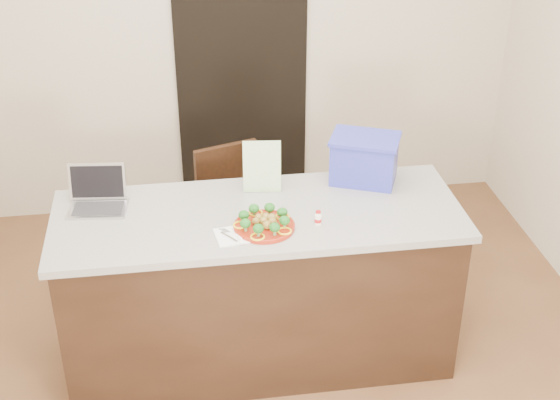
{
  "coord_description": "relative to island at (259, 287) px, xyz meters",
  "views": [
    {
      "loc": [
        -0.38,
        -3.09,
        2.91
      ],
      "look_at": [
        0.1,
        0.2,
        1.01
      ],
      "focal_mm": 50.0,
      "sensor_mm": 36.0,
      "label": 1
    }
  ],
  "objects": [
    {
      "name": "ground",
      "position": [
        0.0,
        -0.25,
        -0.46
      ],
      "size": [
        4.0,
        4.0,
        0.0
      ],
      "primitive_type": "plane",
      "color": "brown",
      "rests_on": "ground"
    },
    {
      "name": "room_shell",
      "position": [
        0.0,
        -0.25,
        1.16
      ],
      "size": [
        4.0,
        4.0,
        4.0
      ],
      "color": "white",
      "rests_on": "ground"
    },
    {
      "name": "doorway",
      "position": [
        0.1,
        1.73,
        0.54
      ],
      "size": [
        0.9,
        0.02,
        2.0
      ],
      "primitive_type": "cube",
      "color": "black",
      "rests_on": "ground"
    },
    {
      "name": "island",
      "position": [
        0.0,
        0.0,
        0.0
      ],
      "size": [
        2.06,
        0.76,
        0.92
      ],
      "color": "black",
      "rests_on": "ground"
    },
    {
      "name": "plate",
      "position": [
        0.01,
        -0.15,
        0.47
      ],
      "size": [
        0.3,
        0.3,
        0.02
      ],
      "rotation": [
        0.0,
        0.0,
        0.41
      ],
      "color": "maroon",
      "rests_on": "island"
    },
    {
      "name": "meatballs",
      "position": [
        0.01,
        -0.15,
        0.5
      ],
      "size": [
        0.12,
        0.12,
        0.04
      ],
      "color": "olive",
      "rests_on": "plate"
    },
    {
      "name": "broccoli",
      "position": [
        0.01,
        -0.15,
        0.52
      ],
      "size": [
        0.24,
        0.24,
        0.04
      ],
      "color": "#144C15",
      "rests_on": "plate"
    },
    {
      "name": "pepper_rings",
      "position": [
        0.01,
        -0.15,
        0.48
      ],
      "size": [
        0.29,
        0.29,
        0.01
      ],
      "color": "yellow",
      "rests_on": "plate"
    },
    {
      "name": "napkin",
      "position": [
        -0.14,
        -0.2,
        0.46
      ],
      "size": [
        0.19,
        0.19,
        0.01
      ],
      "primitive_type": "cube",
      "rotation": [
        0.0,
        0.0,
        0.13
      ],
      "color": "white",
      "rests_on": "island"
    },
    {
      "name": "fork",
      "position": [
        -0.16,
        -0.19,
        0.47
      ],
      "size": [
        0.08,
        0.14,
        0.0
      ],
      "rotation": [
        0.0,
        0.0,
        0.63
      ],
      "color": "silver",
      "rests_on": "napkin"
    },
    {
      "name": "knife",
      "position": [
        -0.11,
        -0.22,
        0.47
      ],
      "size": [
        0.03,
        0.19,
        0.01
      ],
      "rotation": [
        0.0,
        0.0,
        0.15
      ],
      "color": "white",
      "rests_on": "napkin"
    },
    {
      "name": "yogurt_bottle",
      "position": [
        0.28,
        -0.15,
        0.49
      ],
      "size": [
        0.03,
        0.03,
        0.07
      ],
      "rotation": [
        0.0,
        0.0,
        -0.08
      ],
      "color": "white",
      "rests_on": "island"
    },
    {
      "name": "laptop",
      "position": [
        -0.79,
        0.19,
        0.51
      ],
      "size": [
        0.31,
        0.26,
        0.2
      ],
      "rotation": [
        0.0,
        0.0,
        -0.11
      ],
      "color": "#B2B1B6",
      "rests_on": "island"
    },
    {
      "name": "leaflet",
      "position": [
        0.05,
        0.22,
        0.6
      ],
      "size": [
        0.2,
        0.07,
        0.28
      ],
      "primitive_type": "cube",
      "rotation": [
        -0.14,
        0.0,
        -0.12
      ],
      "color": "white",
      "rests_on": "island"
    },
    {
      "name": "blue_box",
      "position": [
        0.6,
        0.26,
        0.59
      ],
      "size": [
        0.43,
        0.37,
        0.26
      ],
      "rotation": [
        0.0,
        0.0,
        -0.4
      ],
      "color": "#2D31A4",
      "rests_on": "island"
    },
    {
      "name": "chair",
      "position": [
        -0.09,
        0.74,
        0.05
      ],
      "size": [
        0.5,
        0.51,
        0.9
      ],
      "rotation": [
        0.0,
        0.0,
        0.32
      ],
      "color": "black",
      "rests_on": "ground"
    }
  ]
}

